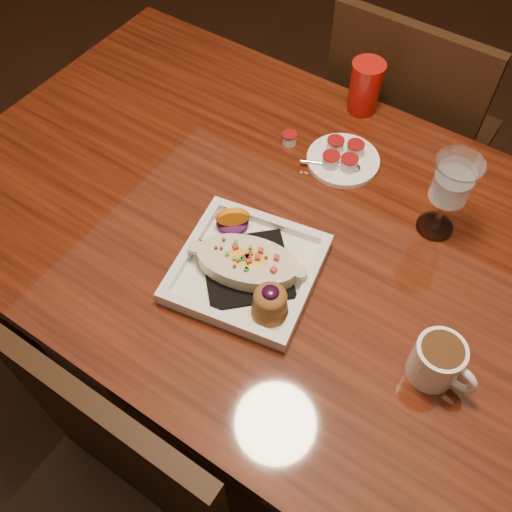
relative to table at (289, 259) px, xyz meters
The scene contains 9 objects.
floor 0.65m from the table, ahead, with size 7.00×7.00×0.00m, color black.
table is the anchor object (origin of this frame).
chair_far 0.65m from the table, 90.00° to the left, with size 0.42×0.42×0.93m.
plate 0.18m from the table, 93.87° to the right, with size 0.30×0.30×0.08m.
coffee_mug 0.40m from the table, 19.30° to the right, with size 0.12×0.08×0.09m.
goblet 0.36m from the table, 35.96° to the left, with size 0.09×0.09×0.18m.
saucer 0.25m from the table, 92.54° to the left, with size 0.16×0.16×0.11m.
creamer_loose 0.27m from the table, 123.06° to the left, with size 0.03×0.03×0.03m.
red_tumbler 0.43m from the table, 97.90° to the left, with size 0.08×0.08×0.13m, color red.
Camera 1 is at (0.33, -0.61, 1.65)m, focal length 40.00 mm.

